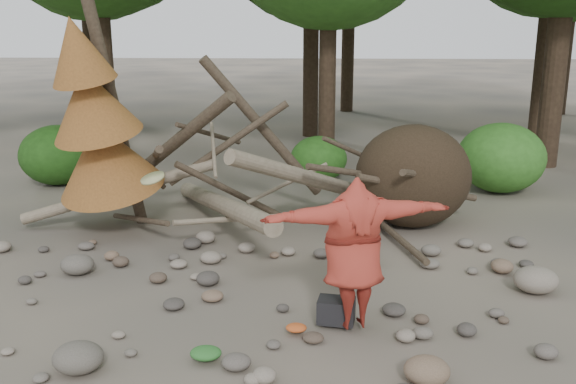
{
  "coord_description": "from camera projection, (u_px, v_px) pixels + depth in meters",
  "views": [
    {
      "loc": [
        0.79,
        -7.67,
        3.87
      ],
      "look_at": [
        0.35,
        1.5,
        1.4
      ],
      "focal_mm": 40.0,
      "sensor_mm": 36.0,
      "label": 1
    }
  ],
  "objects": [
    {
      "name": "ground",
      "position": [
        256.0,
        324.0,
        8.45
      ],
      "size": [
        120.0,
        120.0,
        0.0
      ],
      "primitive_type": "plane",
      "color": "#514C44",
      "rests_on": "ground"
    },
    {
      "name": "deadfall_pile",
      "position": [
        383.0,
        179.0,
        12.19
      ],
      "size": [
        8.55,
        5.24,
        3.3
      ],
      "color": "#332619",
      "rests_on": "ground"
    },
    {
      "name": "dead_conifer",
      "position": [
        97.0,
        123.0,
        11.29
      ],
      "size": [
        2.06,
        2.16,
        4.35
      ],
      "color": "#4C3F30",
      "rests_on": "ground"
    },
    {
      "name": "bush_left",
      "position": [
        58.0,
        155.0,
        15.46
      ],
      "size": [
        1.8,
        1.8,
        1.44
      ],
      "primitive_type": "ellipsoid",
      "color": "#225316",
      "rests_on": "ground"
    },
    {
      "name": "bush_mid",
      "position": [
        319.0,
        159.0,
        15.79
      ],
      "size": [
        1.4,
        1.4,
        1.12
      ],
      "primitive_type": "ellipsoid",
      "color": "#2E691E",
      "rests_on": "ground"
    },
    {
      "name": "bush_right",
      "position": [
        501.0,
        158.0,
        14.76
      ],
      "size": [
        2.0,
        2.0,
        1.6
      ],
      "primitive_type": "ellipsoid",
      "color": "#397C26",
      "rests_on": "ground"
    },
    {
      "name": "frisbee_thrower",
      "position": [
        354.0,
        253.0,
        8.0
      ],
      "size": [
        3.82,
        1.29,
        2.08
      ],
      "color": "#A83226",
      "rests_on": "ground"
    },
    {
      "name": "backpack",
      "position": [
        336.0,
        315.0,
        8.34
      ],
      "size": [
        0.52,
        0.39,
        0.32
      ],
      "primitive_type": "cube",
      "rotation": [
        0.0,
        0.0,
        -0.15
      ],
      "color": "black",
      "rests_on": "ground"
    },
    {
      "name": "cloth_green",
      "position": [
        206.0,
        357.0,
        7.48
      ],
      "size": [
        0.37,
        0.31,
        0.14
      ],
      "primitive_type": "ellipsoid",
      "color": "#2C6A2A",
      "rests_on": "ground"
    },
    {
      "name": "cloth_orange",
      "position": [
        296.0,
        331.0,
        8.13
      ],
      "size": [
        0.27,
        0.22,
        0.1
      ],
      "primitive_type": "ellipsoid",
      "color": "#C45121",
      "rests_on": "ground"
    },
    {
      "name": "boulder_front_left",
      "position": [
        78.0,
        358.0,
        7.26
      ],
      "size": [
        0.58,
        0.52,
        0.35
      ],
      "primitive_type": "ellipsoid",
      "color": "#615B51",
      "rests_on": "ground"
    },
    {
      "name": "boulder_front_right",
      "position": [
        427.0,
        371.0,
        7.03
      ],
      "size": [
        0.51,
        0.46,
        0.31
      ],
      "primitive_type": "ellipsoid",
      "color": "#7A624C",
      "rests_on": "ground"
    },
    {
      "name": "boulder_mid_right",
      "position": [
        536.0,
        280.0,
        9.37
      ],
      "size": [
        0.65,
        0.58,
        0.39
      ],
      "primitive_type": "ellipsoid",
      "color": "gray",
      "rests_on": "ground"
    },
    {
      "name": "boulder_mid_left",
      "position": [
        77.0,
        264.0,
        10.06
      ],
      "size": [
        0.52,
        0.47,
        0.31
      ],
      "primitive_type": "ellipsoid",
      "color": "#615A51",
      "rests_on": "ground"
    }
  ]
}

